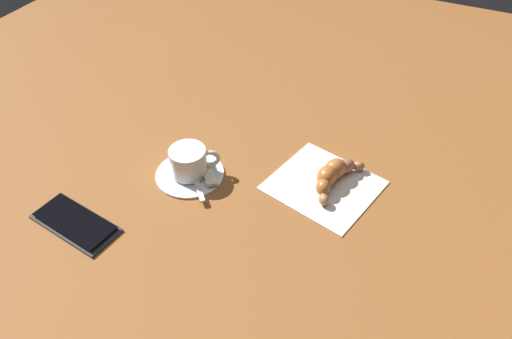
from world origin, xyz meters
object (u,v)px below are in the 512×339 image
at_px(teaspoon, 193,170).
at_px(cell_phone, 75,223).
at_px(napkin, 324,185).
at_px(croissant, 333,174).
at_px(saucer, 190,173).
at_px(espresso_cup, 189,161).
at_px(sugar_packet, 209,172).

bearing_deg(teaspoon, cell_phone, 59.16).
distance_m(napkin, croissant, 0.02).
bearing_deg(saucer, napkin, -160.94).
height_order(espresso_cup, sugar_packet, espresso_cup).
xyz_separation_m(teaspoon, cell_phone, (0.11, 0.18, -0.01)).
bearing_deg(sugar_packet, teaspoon, 64.99).
height_order(teaspoon, croissant, croissant).
bearing_deg(croissant, saucer, 21.13).
bearing_deg(sugar_packet, cell_phone, 105.31).
bearing_deg(saucer, teaspoon, -139.66).
xyz_separation_m(sugar_packet, croissant, (-0.20, -0.08, 0.01)).
bearing_deg(espresso_cup, napkin, -161.06).
distance_m(sugar_packet, croissant, 0.22).
bearing_deg(espresso_cup, cell_phone, 59.55).
distance_m(teaspoon, cell_phone, 0.21).
relative_size(saucer, espresso_cup, 1.50).
distance_m(saucer, napkin, 0.24).
xyz_separation_m(saucer, teaspoon, (-0.00, -0.00, 0.01)).
relative_size(saucer, cell_phone, 0.78).
height_order(espresso_cup, napkin, espresso_cup).
xyz_separation_m(croissant, cell_phone, (0.34, 0.27, -0.02)).
bearing_deg(teaspoon, napkin, -161.47).
bearing_deg(teaspoon, saucer, 40.34).
relative_size(croissant, cell_phone, 0.84).
xyz_separation_m(espresso_cup, teaspoon, (-0.00, -0.00, -0.02)).
relative_size(teaspoon, cell_phone, 0.62).
xyz_separation_m(saucer, cell_phone, (0.10, 0.18, 0.00)).
relative_size(sugar_packet, croissant, 0.52).
distance_m(napkin, cell_phone, 0.42).
height_order(saucer, teaspoon, teaspoon).
bearing_deg(sugar_packet, saucer, 69.40).
bearing_deg(teaspoon, sugar_packet, -166.24).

